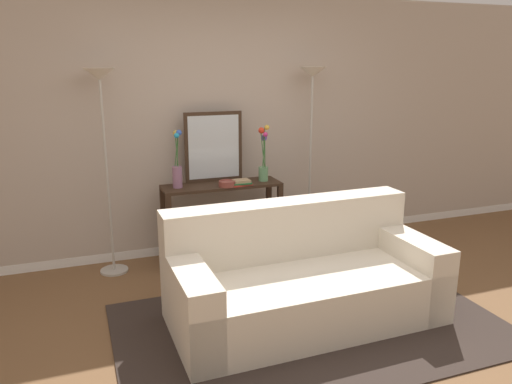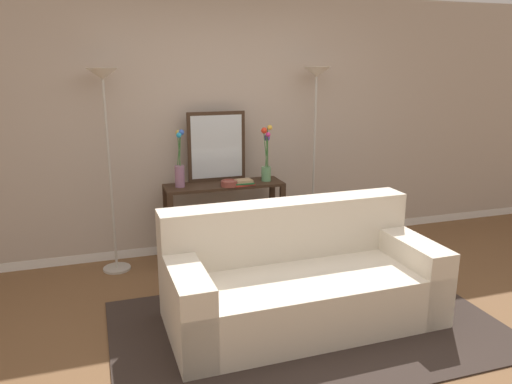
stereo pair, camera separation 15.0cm
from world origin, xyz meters
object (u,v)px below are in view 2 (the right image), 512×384
object	(u,v)px
floor_lamp_left	(105,115)
wall_mirror	(217,147)
book_stack	(243,182)
vase_tall_flowers	(180,166)
floor_lamp_right	(316,108)
console_table	(225,208)
fruit_bowl	(229,183)
vase_short_flowers	(266,160)
couch	(300,281)
book_row_under_console	(199,256)

from	to	relation	value
floor_lamp_left	wall_mirror	bearing A→B (deg)	5.50
wall_mirror	book_stack	world-z (taller)	wall_mirror
vase_tall_flowers	floor_lamp_right	bearing A→B (deg)	1.43
floor_lamp_left	floor_lamp_right	world-z (taller)	floor_lamp_right
console_table	floor_lamp_left	distance (m)	1.44
wall_mirror	book_stack	bearing A→B (deg)	-52.21
vase_tall_flowers	wall_mirror	bearing A→B (deg)	18.80
floor_lamp_left	fruit_bowl	bearing A→B (deg)	-8.11
floor_lamp_right	fruit_bowl	distance (m)	1.19
vase_short_flowers	book_stack	distance (m)	0.35
console_table	vase_short_flowers	distance (m)	0.64
floor_lamp_right	book_stack	world-z (taller)	floor_lamp_right
vase_short_flowers	couch	bearing A→B (deg)	-98.32
floor_lamp_right	vase_short_flowers	size ratio (longest dim) A/B	3.36
floor_lamp_left	vase_short_flowers	bearing A→B (deg)	-2.28
wall_mirror	book_row_under_console	xyz separation A→B (m)	(-0.24, -0.15, -1.08)
book_stack	book_row_under_console	distance (m)	0.88
console_table	book_row_under_console	bearing A→B (deg)	-180.00
floor_lamp_right	console_table	bearing A→B (deg)	-177.27
book_stack	book_row_under_console	xyz separation A→B (m)	(-0.44, 0.11, -0.75)
floor_lamp_left	book_row_under_console	size ratio (longest dim) A/B	4.43
wall_mirror	book_stack	distance (m)	0.46
couch	floor_lamp_right	bearing A→B (deg)	62.22
floor_lamp_left	vase_tall_flowers	world-z (taller)	floor_lamp_left
vase_short_flowers	fruit_bowl	xyz separation A→B (m)	(-0.41, -0.10, -0.19)
couch	fruit_bowl	size ratio (longest dim) A/B	12.43
couch	wall_mirror	xyz separation A→B (m)	(-0.27, 1.52, 0.82)
vase_short_flowers	vase_tall_flowers	bearing A→B (deg)	178.36
vase_tall_flowers	book_stack	distance (m)	0.63
vase_tall_flowers	book_row_under_console	size ratio (longest dim) A/B	1.28
vase_short_flowers	fruit_bowl	size ratio (longest dim) A/B	3.41
couch	fruit_bowl	bearing A→B (deg)	99.51
vase_tall_flowers	fruit_bowl	distance (m)	0.50
floor_lamp_left	vase_short_flowers	size ratio (longest dim) A/B	3.36
couch	wall_mirror	world-z (taller)	wall_mirror
fruit_bowl	couch	bearing A→B (deg)	-80.49
console_table	vase_short_flowers	bearing A→B (deg)	-1.72
wall_mirror	book_stack	size ratio (longest dim) A/B	3.28
fruit_bowl	book_stack	world-z (taller)	fruit_bowl
fruit_bowl	wall_mirror	bearing A→B (deg)	102.51
couch	book_stack	size ratio (longest dim) A/B	9.76
console_table	wall_mirror	world-z (taller)	wall_mirror
floor_lamp_left	floor_lamp_right	size ratio (longest dim) A/B	1.00
couch	book_row_under_console	bearing A→B (deg)	110.23
vase_tall_flowers	book_stack	world-z (taller)	vase_tall_flowers
fruit_bowl	book_row_under_console	bearing A→B (deg)	159.67
couch	floor_lamp_right	size ratio (longest dim) A/B	1.08
vase_tall_flowers	fruit_bowl	world-z (taller)	vase_tall_flowers
floor_lamp_right	vase_tall_flowers	xyz separation A→B (m)	(-1.42, -0.04, -0.51)
book_stack	console_table	bearing A→B (deg)	146.67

